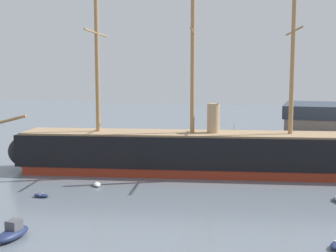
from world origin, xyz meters
The scene contains 6 objects.
tall_ship centered at (-2.05, 45.91, 3.37)m, with size 63.56×19.69×30.94m.
motorboat_foreground_left centered at (-10.83, 14.33, 0.61)m, with size 1.85×4.20×1.74m.
dinghy_mid_left centered at (-16.45, 27.13, 0.24)m, with size 2.09×1.03×0.48m.
dinghy_alongside_bow centered at (-12.48, 34.38, 0.27)m, with size 2.08×2.45×0.54m.
dinghy_far_left centered at (-26.35, 53.37, 0.34)m, with size 3.15×2.16×0.68m.
sailboat_distant_centre centered at (1.28, 63.48, 0.51)m, with size 3.66×4.68×6.06m.
Camera 1 is at (15.29, -18.62, 15.36)m, focal length 46.98 mm.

